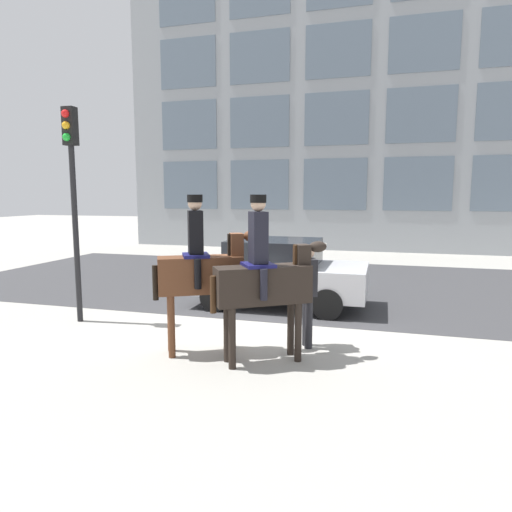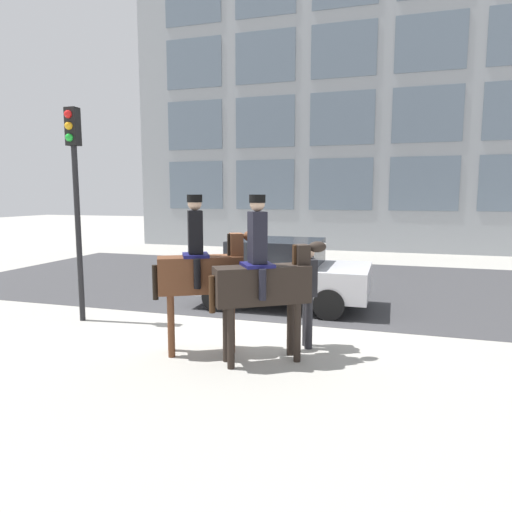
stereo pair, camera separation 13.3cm
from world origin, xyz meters
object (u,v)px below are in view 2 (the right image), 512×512
at_px(mounted_horse_companion, 264,279).
at_px(pedestrian_bystander, 307,288).
at_px(mounted_horse_lead, 202,270).
at_px(traffic_light, 75,181).
at_px(street_car_near_lane, 280,272).

xyz_separation_m(mounted_horse_companion, pedestrian_bystander, (0.51, 0.84, -0.28)).
distance_m(mounted_horse_lead, traffic_light, 3.57).
bearing_deg(pedestrian_bystander, mounted_horse_lead, -0.39).
bearing_deg(pedestrian_bystander, traffic_light, -27.91).
distance_m(pedestrian_bystander, traffic_light, 5.01).
relative_size(pedestrian_bystander, traffic_light, 0.41).
distance_m(mounted_horse_lead, street_car_near_lane, 3.44).
xyz_separation_m(mounted_horse_companion, traffic_light, (-4.16, 1.13, 1.52)).
distance_m(mounted_horse_companion, traffic_light, 4.57).
distance_m(mounted_horse_companion, street_car_near_lane, 3.60).
height_order(pedestrian_bystander, traffic_light, traffic_light).
bearing_deg(mounted_horse_companion, traffic_light, 131.90).
bearing_deg(pedestrian_bystander, street_car_near_lane, -91.51).
relative_size(mounted_horse_lead, pedestrian_bystander, 1.49).
height_order(mounted_horse_lead, street_car_near_lane, mounted_horse_lead).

